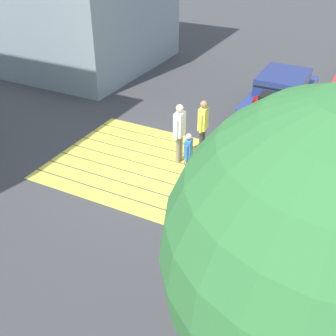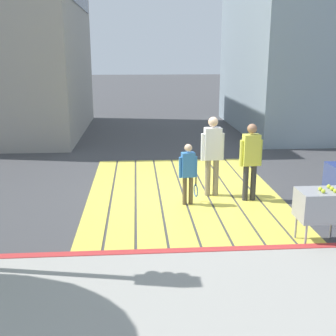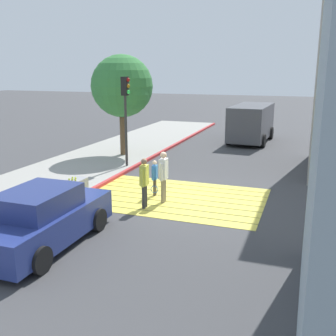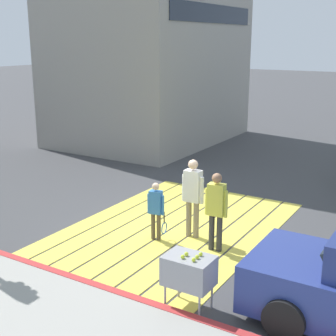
{
  "view_description": "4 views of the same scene",
  "coord_description": "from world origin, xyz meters",
  "px_view_note": "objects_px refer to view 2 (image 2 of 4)",
  "views": [
    {
      "loc": [
        -4.89,
        9.11,
        6.53
      ],
      "look_at": [
        -0.72,
        1.04,
        0.84
      ],
      "focal_mm": 45.5,
      "sensor_mm": 36.0,
      "label": 1
    },
    {
      "loc": [
        -9.43,
        1.05,
        3.14
      ],
      "look_at": [
        -0.64,
        0.39,
        0.79
      ],
      "focal_mm": 45.62,
      "sensor_mm": 36.0,
      "label": 2
    },
    {
      "loc": [
        4.43,
        -13.16,
        4.56
      ],
      "look_at": [
        -0.22,
        -0.18,
        1.14
      ],
      "focal_mm": 42.64,
      "sensor_mm": 36.0,
      "label": 3
    },
    {
      "loc": [
        -9.13,
        -5.43,
        4.37
      ],
      "look_at": [
        0.69,
        0.57,
        1.25
      ],
      "focal_mm": 50.96,
      "sensor_mm": 36.0,
      "label": 4
    }
  ],
  "objects_px": {
    "pedestrian_adult_trailing": "(251,157)",
    "pedestrian_child_with_racket": "(188,171)",
    "pedestrian_adult_lead": "(212,151)",
    "tennis_ball_cart": "(322,205)"
  },
  "relations": [
    {
      "from": "pedestrian_adult_trailing",
      "to": "pedestrian_child_with_racket",
      "type": "bearing_deg",
      "value": 97.23
    },
    {
      "from": "pedestrian_adult_lead",
      "to": "tennis_ball_cart",
      "type": "bearing_deg",
      "value": -152.6
    },
    {
      "from": "pedestrian_child_with_racket",
      "to": "pedestrian_adult_trailing",
      "type": "bearing_deg",
      "value": -82.77
    },
    {
      "from": "tennis_ball_cart",
      "to": "pedestrian_child_with_racket",
      "type": "xyz_separation_m",
      "value": [
        2.11,
        2.0,
        0.06
      ]
    },
    {
      "from": "tennis_ball_cart",
      "to": "pedestrian_adult_trailing",
      "type": "xyz_separation_m",
      "value": [
        2.28,
        0.62,
        0.3
      ]
    },
    {
      "from": "pedestrian_adult_lead",
      "to": "pedestrian_adult_trailing",
      "type": "distance_m",
      "value": 0.87
    },
    {
      "from": "pedestrian_adult_lead",
      "to": "pedestrian_child_with_racket",
      "type": "distance_m",
      "value": 0.89
    },
    {
      "from": "tennis_ball_cart",
      "to": "pedestrian_child_with_racket",
      "type": "height_order",
      "value": "pedestrian_child_with_racket"
    },
    {
      "from": "pedestrian_adult_lead",
      "to": "pedestrian_adult_trailing",
      "type": "xyz_separation_m",
      "value": [
        -0.4,
        -0.77,
        -0.06
      ]
    },
    {
      "from": "pedestrian_adult_trailing",
      "to": "tennis_ball_cart",
      "type": "bearing_deg",
      "value": -164.85
    }
  ]
}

